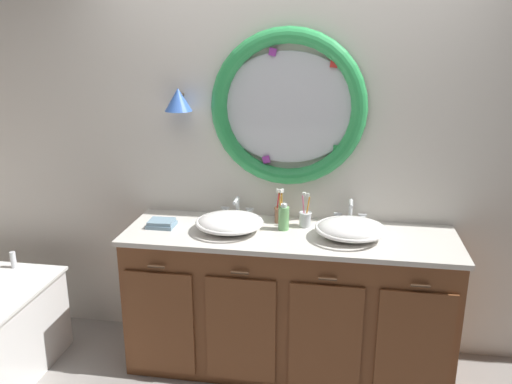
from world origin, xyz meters
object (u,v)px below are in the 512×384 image
at_px(soap_dispenser, 284,218).
at_px(sink_basin_right, 351,229).
at_px(toothbrush_holder_right, 305,218).
at_px(folded_hand_towel, 162,223).
at_px(toothbrush_holder_left, 280,213).
at_px(sink_basin_left, 230,222).

bearing_deg(soap_dispenser, sink_basin_right, -11.64).
height_order(toothbrush_holder_right, folded_hand_towel, toothbrush_holder_right).
xyz_separation_m(toothbrush_holder_right, soap_dispenser, (-0.13, -0.07, 0.02)).
height_order(toothbrush_holder_left, folded_hand_towel, toothbrush_holder_left).
bearing_deg(sink_basin_left, sink_basin_right, -0.00).
xyz_separation_m(toothbrush_holder_left, folded_hand_towel, (-0.71, -0.20, -0.04)).
bearing_deg(sink_basin_right, soap_dispenser, 168.36).
xyz_separation_m(sink_basin_left, toothbrush_holder_left, (0.28, 0.21, 0.00)).
height_order(sink_basin_left, toothbrush_holder_right, toothbrush_holder_right).
height_order(sink_basin_right, toothbrush_holder_left, toothbrush_holder_left).
height_order(sink_basin_left, soap_dispenser, soap_dispenser).
distance_m(sink_basin_left, toothbrush_holder_right, 0.47).
xyz_separation_m(sink_basin_right, toothbrush_holder_right, (-0.27, 0.15, -0.00)).
bearing_deg(toothbrush_holder_right, soap_dispenser, -150.46).
xyz_separation_m(sink_basin_left, sink_basin_right, (0.72, -0.00, 0.00)).
relative_size(sink_basin_left, toothbrush_holder_left, 1.84).
bearing_deg(folded_hand_towel, sink_basin_left, -1.08).
relative_size(toothbrush_holder_right, folded_hand_towel, 1.36).
bearing_deg(soap_dispenser, toothbrush_holder_right, 29.54).
xyz_separation_m(sink_basin_left, soap_dispenser, (0.32, 0.08, 0.02)).
distance_m(sink_basin_left, soap_dispenser, 0.33).
bearing_deg(toothbrush_holder_right, folded_hand_towel, -170.58).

